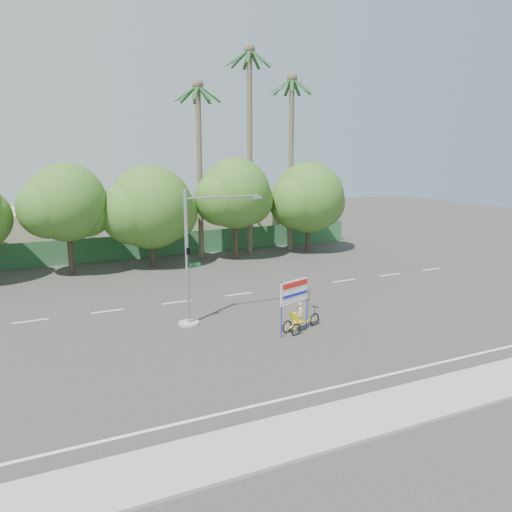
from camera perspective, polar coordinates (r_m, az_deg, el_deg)
name	(u,v)px	position (r m, az deg, el deg)	size (l,w,h in m)	color
ground	(265,343)	(23.86, 1.09, -9.87)	(120.00, 120.00, 0.00)	#33302D
sidewalk_near	(363,417)	(18.06, 12.11, -17.52)	(50.00, 2.40, 0.12)	gray
fence	(155,245)	(43.25, -11.51, 1.21)	(38.00, 0.08, 2.00)	#336B3D
building_left	(24,234)	(46.40, -24.99, 2.30)	(12.00, 8.00, 4.00)	beige
building_right	(223,223)	(49.71, -3.78, 3.73)	(14.00, 8.00, 3.60)	beige
tree_left	(66,205)	(38.18, -20.86, 5.43)	(6.66, 5.60, 8.07)	#473828
tree_center	(150,210)	(39.13, -12.00, 5.21)	(7.62, 6.40, 7.85)	#473828
tree_right	(235,196)	(41.18, -2.46, 6.86)	(6.90, 5.80, 8.36)	#473828
tree_far_right	(308,200)	(44.38, 5.97, 6.40)	(7.38, 6.20, 7.94)	#473828
palm_tall	(250,131)	(43.24, -0.72, 14.05)	(3.73, 3.79, 17.45)	#70604C
palm_mid	(291,145)	(45.01, 4.04, 12.58)	(3.73, 3.79, 15.45)	#70604C
palm_short	(199,151)	(41.56, -6.51, 11.85)	(3.73, 3.79, 14.45)	#70604C
traffic_signal	(193,269)	(25.74, -7.20, -1.51)	(4.72, 1.10, 7.00)	gray
trike_billboard	(298,309)	(24.97, 4.85, -6.11)	(2.77, 1.22, 2.86)	black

